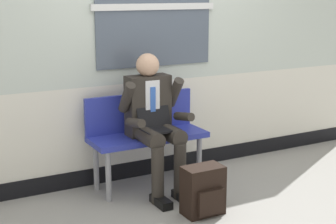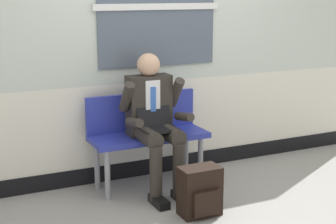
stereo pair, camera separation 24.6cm
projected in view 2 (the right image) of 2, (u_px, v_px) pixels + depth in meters
name	position (u px, v px, depth m)	size (l,w,h in m)	color
ground_plane	(185.00, 195.00, 4.64)	(18.00, 18.00, 0.00)	gray
station_wall	(153.00, 19.00, 4.91)	(5.48, 0.17, 3.09)	beige
bench_with_person	(146.00, 130.00, 4.81)	(1.09, 0.42, 0.86)	#28339E
person_seated	(155.00, 119.00, 4.60)	(0.57, 0.70, 1.26)	#2D2823
backpack	(200.00, 192.00, 4.19)	(0.33, 0.24, 0.41)	black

